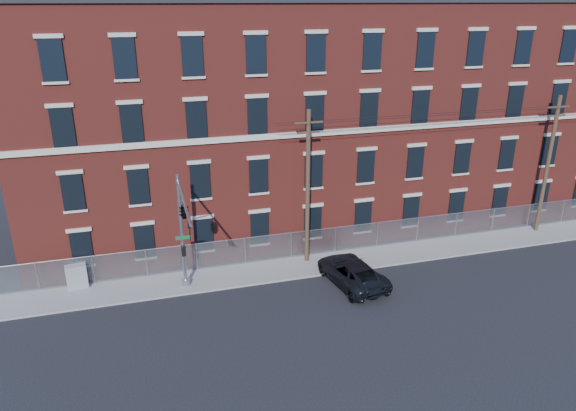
% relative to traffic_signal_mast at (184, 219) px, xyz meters
% --- Properties ---
extents(ground, '(140.00, 140.00, 0.00)m').
position_rel_traffic_signal_mast_xyz_m(ground, '(6.00, -2.18, -5.39)').
color(ground, black).
rests_on(ground, ground).
extents(sidewalk, '(65.00, 3.00, 0.12)m').
position_rel_traffic_signal_mast_xyz_m(sidewalk, '(18.00, 2.82, -5.33)').
color(sidewalk, gray).
rests_on(sidewalk, ground).
extents(mill_building, '(55.30, 14.32, 16.30)m').
position_rel_traffic_signal_mast_xyz_m(mill_building, '(18.00, 11.75, 2.76)').
color(mill_building, maroon).
rests_on(mill_building, ground).
extents(chain_link_fence, '(59.06, 0.06, 1.85)m').
position_rel_traffic_signal_mast_xyz_m(chain_link_fence, '(18.00, 4.12, -4.33)').
color(chain_link_fence, '#A5A8AD').
rests_on(chain_link_fence, ground).
extents(traffic_signal_mast, '(0.90, 6.75, 7.00)m').
position_rel_traffic_signal_mast_xyz_m(traffic_signal_mast, '(0.00, 0.00, 0.00)').
color(traffic_signal_mast, '#9EA0A5').
rests_on(traffic_signal_mast, ground).
extents(utility_pole_near, '(1.80, 0.28, 10.00)m').
position_rel_traffic_signal_mast_xyz_m(utility_pole_near, '(8.00, 3.42, -0.05)').
color(utility_pole_near, '#483324').
rests_on(utility_pole_near, ground).
extents(utility_pole_mid, '(1.80, 0.28, 10.00)m').
position_rel_traffic_signal_mast_xyz_m(utility_pole_mid, '(26.00, 3.42, -0.05)').
color(utility_pole_mid, '#483324').
rests_on(utility_pole_mid, ground).
extents(overhead_wires, '(40.00, 0.62, 0.62)m').
position_rel_traffic_signal_mast_xyz_m(overhead_wires, '(26.00, 3.42, 3.73)').
color(overhead_wires, black).
rests_on(overhead_wires, ground).
extents(pickup_truck, '(3.34, 5.81, 1.52)m').
position_rel_traffic_signal_mast_xyz_m(pickup_truck, '(9.76, -0.02, -4.63)').
color(pickup_truck, black).
rests_on(pickup_truck, ground).
extents(utility_cabinet, '(1.24, 0.74, 1.47)m').
position_rel_traffic_signal_mast_xyz_m(utility_cabinet, '(-6.22, 3.82, -4.53)').
color(utility_cabinet, gray).
rests_on(utility_cabinet, sidewalk).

